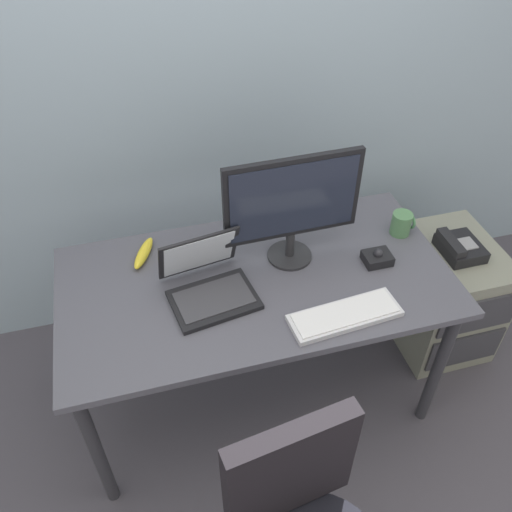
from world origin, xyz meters
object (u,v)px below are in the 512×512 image
object	(u,v)px
monitor_main	(293,204)
banana	(144,253)
laptop	(208,283)
trackball_mouse	(377,257)
desk_phone	(459,247)
file_cabinet	(442,294)
coffee_mug	(402,223)
keyboard	(345,315)

from	to	relation	value
monitor_main	banana	distance (m)	0.64
laptop	trackball_mouse	world-z (taller)	laptop
desk_phone	banana	bearing A→B (deg)	173.41
file_cabinet	trackball_mouse	distance (m)	0.70
trackball_mouse	file_cabinet	bearing A→B (deg)	15.33
monitor_main	laptop	world-z (taller)	monitor_main
laptop	coffee_mug	distance (m)	0.87
monitor_main	coffee_mug	size ratio (longest dim) A/B	5.33
desk_phone	trackball_mouse	size ratio (longest dim) A/B	1.82
file_cabinet	laptop	bearing A→B (deg)	-173.98
file_cabinet	monitor_main	distance (m)	1.10
file_cabinet	desk_phone	size ratio (longest dim) A/B	2.90
laptop	trackball_mouse	bearing A→B (deg)	-0.91
laptop	coffee_mug	xyz separation A→B (m)	(0.86, 0.13, -0.00)
trackball_mouse	coffee_mug	world-z (taller)	coffee_mug
file_cabinet	coffee_mug	bearing A→B (deg)	178.64
coffee_mug	banana	world-z (taller)	coffee_mug
trackball_mouse	banana	world-z (taller)	trackball_mouse
laptop	coffee_mug	size ratio (longest dim) A/B	3.52
desk_phone	coffee_mug	bearing A→B (deg)	175.58
monitor_main	laptop	bearing A→B (deg)	-162.69
file_cabinet	laptop	distance (m)	1.29
file_cabinet	laptop	size ratio (longest dim) A/B	1.65
keyboard	coffee_mug	xyz separation A→B (m)	(0.41, 0.39, 0.04)
laptop	trackball_mouse	distance (m)	0.69
keyboard	coffee_mug	world-z (taller)	coffee_mug
trackball_mouse	laptop	bearing A→B (deg)	179.09
trackball_mouse	coffee_mug	distance (m)	0.23
laptop	trackball_mouse	size ratio (longest dim) A/B	3.21
coffee_mug	banana	bearing A→B (deg)	172.78
trackball_mouse	monitor_main	bearing A→B (deg)	159.63
file_cabinet	trackball_mouse	world-z (taller)	trackball_mouse
trackball_mouse	coffee_mug	xyz separation A→B (m)	(0.17, 0.14, 0.03)
desk_phone	coffee_mug	world-z (taller)	coffee_mug
desk_phone	banana	distance (m)	1.40
file_cabinet	laptop	xyz separation A→B (m)	(-1.18, -0.12, 0.51)
desk_phone	laptop	size ratio (longest dim) A/B	0.57
trackball_mouse	banana	size ratio (longest dim) A/B	0.58
coffee_mug	banana	xyz separation A→B (m)	(-1.07, 0.14, -0.03)
file_cabinet	banana	bearing A→B (deg)	174.11
file_cabinet	coffee_mug	distance (m)	0.60
keyboard	laptop	size ratio (longest dim) A/B	1.19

